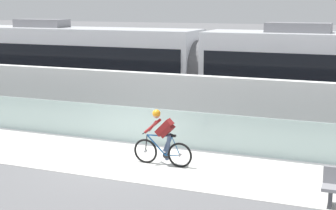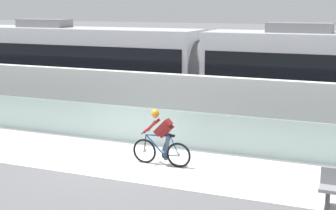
{
  "view_description": "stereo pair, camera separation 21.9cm",
  "coord_description": "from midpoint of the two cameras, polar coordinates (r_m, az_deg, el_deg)",
  "views": [
    {
      "loc": [
        6.48,
        -12.59,
        4.52
      ],
      "look_at": [
        0.56,
        2.35,
        1.25
      ],
      "focal_mm": 53.52,
      "sensor_mm": 36.0,
      "label": 1
    },
    {
      "loc": [
        6.68,
        -12.51,
        4.52
      ],
      "look_at": [
        0.56,
        2.35,
        1.25
      ],
      "focal_mm": 53.52,
      "sensor_mm": 36.0,
      "label": 2
    }
  ],
  "objects": [
    {
      "name": "cyclist_on_bike",
      "position": [
        14.11,
        -1.06,
        -3.86
      ],
      "size": [
        1.77,
        0.58,
        1.61
      ],
      "color": "black",
      "rests_on": "ground"
    },
    {
      "name": "ground_plane",
      "position": [
        14.88,
        -5.79,
        -6.25
      ],
      "size": [
        200.0,
        200.0,
        0.0
      ],
      "primitive_type": "plane",
      "color": "slate"
    },
    {
      "name": "tram_rail_far",
      "position": [
        21.65,
        3.44,
        -0.56
      ],
      "size": [
        32.0,
        0.08,
        0.01
      ],
      "primitive_type": "cube",
      "color": "#595654",
      "rests_on": "ground"
    },
    {
      "name": "tram_rail_near",
      "position": [
        20.32,
        2.17,
        -1.35
      ],
      "size": [
        32.0,
        0.08,
        0.01
      ],
      "primitive_type": "cube",
      "color": "#595654",
      "rests_on": "ground"
    },
    {
      "name": "bike_path_deck",
      "position": [
        14.88,
        -5.79,
        -6.23
      ],
      "size": [
        32.0,
        3.2,
        0.01
      ],
      "primitive_type": "cube",
      "color": "silver",
      "rests_on": "ground"
    },
    {
      "name": "glass_parapet",
      "position": [
        16.31,
        -2.85,
        -2.41
      ],
      "size": [
        32.0,
        0.05,
        1.2
      ],
      "primitive_type": "cube",
      "color": "#ADC6C1",
      "rests_on": "ground"
    },
    {
      "name": "tram",
      "position": [
        20.58,
        3.54,
        4.14
      ],
      "size": [
        22.56,
        2.54,
        3.81
      ],
      "color": "silver",
      "rests_on": "ground"
    },
    {
      "name": "concrete_barrier_wall",
      "position": [
        17.83,
        -0.47,
        0.25
      ],
      "size": [
        32.0,
        0.36,
        2.09
      ],
      "primitive_type": "cube",
      "color": "silver",
      "rests_on": "ground"
    }
  ]
}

